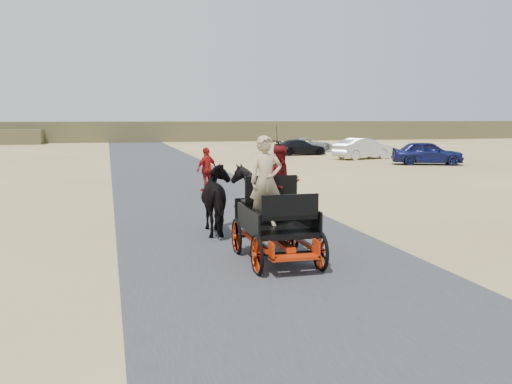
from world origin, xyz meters
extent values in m
plane|color=tan|center=(0.00, 0.00, 0.00)|extent=(140.00, 140.00, 0.00)
cube|color=#38383A|center=(0.00, 0.00, 0.01)|extent=(6.00, 140.00, 0.01)
cube|color=brown|center=(0.00, 62.00, 1.20)|extent=(140.00, 6.00, 2.40)
imported|color=black|center=(-0.46, 5.02, 0.85)|extent=(0.91, 2.01, 1.70)
imported|color=black|center=(0.64, 5.02, 0.85)|extent=(1.37, 1.54, 1.70)
imported|color=tan|center=(-0.11, 2.07, 1.62)|extent=(0.66, 0.43, 1.80)
imported|color=#660C0F|center=(0.39, 2.62, 1.51)|extent=(0.77, 0.60, 1.58)
imported|color=#B41614|center=(0.60, 13.21, 0.86)|extent=(1.07, 0.91, 1.73)
imported|color=navy|center=(15.83, 22.41, 0.73)|extent=(4.59, 3.09, 1.45)
imported|color=silver|center=(14.09, 27.85, 0.73)|extent=(4.69, 2.88, 1.46)
imported|color=black|center=(11.21, 32.92, 0.59)|extent=(4.19, 1.90, 1.19)
imported|color=#B2B2B7|center=(13.30, 36.88, 0.60)|extent=(4.50, 2.49, 1.19)
camera|label=1|loc=(-3.12, -8.72, 2.87)|focal=40.00mm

